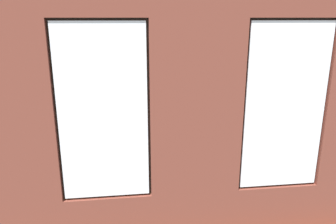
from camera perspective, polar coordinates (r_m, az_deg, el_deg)
name	(u,v)px	position (r m, az deg, el deg)	size (l,w,h in m)	color
ground_plane	(169,159)	(6.92, 0.20, -8.21)	(6.40, 5.84, 0.10)	brown
brick_wall_with_windows	(196,120)	(3.98, 4.94, -1.43)	(5.80, 0.30, 3.28)	brown
white_wall_right	(13,85)	(6.49, -25.42, 4.23)	(0.10, 4.84, 3.28)	white
couch_by_window	(175,188)	(5.06, 1.17, -13.16)	(1.73, 0.87, 0.80)	black
couch_left	(273,140)	(7.26, 17.87, -4.60)	(0.89, 2.08, 0.80)	black
coffee_table	(156,135)	(6.97, -2.11, -4.08)	(1.48, 0.74, 0.45)	olive
cup_ceramic	(162,132)	(6.84, -1.11, -3.57)	(0.08, 0.08, 0.09)	#4C4C51
candle_jar	(174,128)	(7.10, 1.07, -2.79)	(0.08, 0.08, 0.10)	#B7333D
table_plant_small	(156,127)	(6.90, -2.13, -2.57)	(0.17, 0.17, 0.26)	#47423D
remote_black	(147,131)	(7.02, -3.69, -3.37)	(0.05, 0.17, 0.02)	black
remote_silver	(135,135)	(6.82, -5.77, -4.03)	(0.05, 0.17, 0.02)	#B2B2B7
media_console	(46,144)	(7.34, -20.47, -5.24)	(0.92, 0.42, 0.51)	black
tv_flatscreen	(43,116)	(7.16, -20.94, -0.72)	(1.00, 0.20, 0.69)	black
papasan_chair	(147,116)	(8.19, -3.61, -0.62)	(1.12, 1.12, 0.70)	olive
potted_plant_corner_near_left	(246,106)	(9.05, 13.50, 1.00)	(0.81, 0.85, 1.20)	gray
potted_plant_foreground_right	(71,108)	(8.52, -16.60, 0.68)	(1.15, 1.14, 1.29)	#47423D
potted_plant_between_couches	(259,163)	(5.29, 15.49, -8.57)	(0.58, 0.58, 1.01)	#47423D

